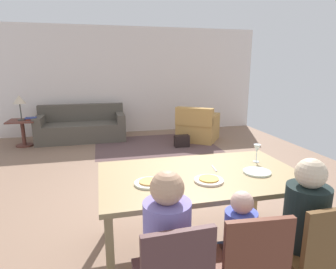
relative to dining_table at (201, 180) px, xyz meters
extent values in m
cube|color=#856651|center=(-0.04, 1.91, -0.71)|extent=(6.81, 6.62, 0.02)
cube|color=silver|center=(-0.04, 5.27, 0.65)|extent=(6.81, 0.10, 2.70)
cube|color=#9C8256|center=(0.00, 0.00, 0.04)|extent=(1.83, 1.08, 0.04)
cube|color=#9C8256|center=(-0.85, -0.48, -0.34)|extent=(0.06, 0.06, 0.72)
cube|color=#9C8256|center=(0.85, -0.48, -0.34)|extent=(0.06, 0.06, 0.72)
cube|color=#9C8256|center=(-0.85, 0.48, -0.34)|extent=(0.06, 0.06, 0.72)
cube|color=#9C8256|center=(0.85, 0.48, -0.34)|extent=(0.06, 0.06, 0.72)
cylinder|color=white|center=(-0.50, -0.12, 0.07)|extent=(0.25, 0.25, 0.02)
cylinder|color=#DA964B|center=(-0.50, -0.12, 0.09)|extent=(0.17, 0.17, 0.01)
cylinder|color=silver|center=(0.00, -0.18, 0.07)|extent=(0.25, 0.25, 0.02)
cylinder|color=gold|center=(0.00, -0.18, 0.09)|extent=(0.17, 0.17, 0.01)
cylinder|color=white|center=(0.50, -0.10, 0.07)|extent=(0.25, 0.25, 0.02)
cylinder|color=silver|center=(0.66, 0.18, 0.07)|extent=(0.06, 0.06, 0.01)
cylinder|color=silver|center=(0.66, 0.18, 0.12)|extent=(0.01, 0.01, 0.09)
cone|color=silver|center=(0.66, 0.18, 0.21)|extent=(0.07, 0.07, 0.09)
cube|color=silver|center=(-0.27, -0.05, 0.07)|extent=(0.02, 0.15, 0.01)
cube|color=silver|center=(0.16, 0.10, 0.07)|extent=(0.04, 0.17, 0.01)
cube|color=#50302F|center=(-0.50, -1.01, -0.04)|extent=(0.42, 0.05, 0.42)
cylinder|color=#8072C1|center=(-0.50, -0.76, -0.02)|extent=(0.30, 0.30, 0.46)
sphere|color=tan|center=(-0.50, -0.76, 0.31)|extent=(0.21, 0.21, 0.21)
cube|color=brown|center=(0.00, -0.82, -0.27)|extent=(0.45, 0.45, 0.04)
cube|color=brown|center=(-0.02, -1.01, -0.04)|extent=(0.42, 0.07, 0.42)
cylinder|color=#4754BF|center=(0.00, -0.76, -0.08)|extent=(0.22, 0.22, 0.33)
sphere|color=beige|center=(0.00, -0.76, 0.15)|extent=(0.15, 0.15, 0.15)
cube|color=brown|center=(0.50, -0.82, -0.27)|extent=(0.42, 0.42, 0.04)
cube|color=brown|center=(0.50, -1.01, -0.04)|extent=(0.42, 0.04, 0.42)
cube|color=brown|center=(0.68, -0.64, -0.49)|extent=(0.04, 0.04, 0.41)
cube|color=brown|center=(0.32, -0.64, -0.49)|extent=(0.04, 0.04, 0.41)
cube|color=#2B3B4A|center=(0.50, -0.68, -0.47)|extent=(0.26, 0.34, 0.45)
cylinder|color=black|center=(0.50, -0.76, -0.02)|extent=(0.30, 0.30, 0.46)
sphere|color=beige|center=(0.50, -0.76, 0.31)|extent=(0.21, 0.21, 0.21)
cube|color=brown|center=(0.29, 3.75, -0.69)|extent=(2.60, 1.80, 0.01)
cube|color=#504A40|center=(-1.30, 4.55, -0.49)|extent=(1.99, 0.84, 0.42)
cube|color=#504A40|center=(-1.30, 4.89, -0.08)|extent=(1.99, 0.20, 0.40)
cube|color=#504A40|center=(-2.21, 4.55, -0.18)|extent=(0.18, 0.84, 0.20)
cube|color=#504A40|center=(-0.40, 4.55, -0.18)|extent=(0.18, 0.84, 0.20)
cube|color=#B68747|center=(1.38, 3.95, -0.49)|extent=(1.18, 1.18, 0.42)
cube|color=#B68747|center=(1.18, 3.67, -0.08)|extent=(0.81, 0.66, 0.40)
cube|color=#B68747|center=(1.65, 3.75, -0.18)|extent=(0.64, 0.79, 0.20)
cube|color=#B68747|center=(1.11, 4.15, -0.18)|extent=(0.64, 0.79, 0.20)
cube|color=brown|center=(-2.53, 4.35, -0.13)|extent=(0.56, 0.56, 0.03)
cylinder|color=brown|center=(-2.53, 4.35, -0.42)|extent=(0.08, 0.08, 0.55)
cylinder|color=brown|center=(-2.53, 4.35, -0.68)|extent=(0.36, 0.36, 0.03)
cylinder|color=#46433B|center=(-2.53, 4.35, -0.11)|extent=(0.16, 0.16, 0.02)
cylinder|color=#46433B|center=(-2.53, 4.35, 0.07)|extent=(0.02, 0.02, 0.34)
cone|color=beige|center=(-2.53, 4.35, 0.33)|extent=(0.26, 0.26, 0.18)
cube|color=#9B3824|center=(-2.32, 4.34, -0.10)|extent=(0.22, 0.16, 0.03)
cube|color=#324186|center=(-2.34, 4.34, -0.07)|extent=(0.22, 0.16, 0.03)
cube|color=black|center=(0.83, 3.45, -0.57)|extent=(0.32, 0.16, 0.26)
camera|label=1|loc=(-0.87, -2.29, 1.01)|focal=30.36mm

